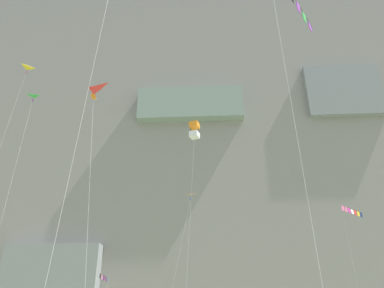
# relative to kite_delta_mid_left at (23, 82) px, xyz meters

# --- Properties ---
(cliff_face) EXTENTS (180.00, 32.15, 79.53)m
(cliff_face) POSITION_rel_kite_delta_mid_left_xyz_m (19.95, 32.65, 9.21)
(cliff_face) COLOR gray
(cliff_face) RESTS_ON ground
(kite_delta_mid_left) EXTENTS (1.63, 4.46, 32.09)m
(kite_delta_mid_left) POSITION_rel_kite_delta_mid_left_xyz_m (0.00, 0.00, 0.00)
(kite_delta_mid_left) COLOR yellow
(kite_delta_mid_left) RESTS_ON ground
(kite_delta_upper_mid) EXTENTS (3.33, 3.30, 16.57)m
(kite_delta_upper_mid) POSITION_rel_kite_delta_mid_left_xyz_m (20.51, 3.95, -15.07)
(kite_delta_upper_mid) COLOR orange
(kite_delta_upper_mid) RESTS_ON ground
(kite_banner_near_cliff) EXTENTS (3.73, 4.05, 16.02)m
(kite_banner_near_cliff) POSITION_rel_kite_delta_mid_left_xyz_m (40.27, 8.30, -15.18)
(kite_banner_near_cliff) COLOR black
(kite_banner_near_cliff) RESTS_ON ground
(kite_delta_mid_right) EXTENTS (3.02, 6.10, 25.20)m
(kite_delta_mid_right) POSITION_rel_kite_delta_mid_left_xyz_m (4.26, -4.21, -7.50)
(kite_delta_mid_right) COLOR green
(kite_delta_mid_right) RESTS_ON ground
(kite_delta_far_left) EXTENTS (3.63, 3.44, 18.08)m
(kite_delta_far_left) POSITION_rel_kite_delta_mid_left_xyz_m (14.63, -15.39, -13.04)
(kite_delta_far_left) COLOR red
(kite_delta_far_left) RESTS_ON ground
(kite_banner_low_right) EXTENTS (2.14, 6.42, 8.01)m
(kite_banner_low_right) POSITION_rel_kite_delta_mid_left_xyz_m (11.51, 4.52, -23.20)
(kite_banner_low_right) COLOR black
(kite_banner_low_right) RESTS_ON ground
(kite_box_mid_center) EXTENTS (1.63, 5.03, 26.01)m
(kite_box_mid_center) POSITION_rel_kite_delta_mid_left_xyz_m (21.27, 3.59, -5.60)
(kite_box_mid_center) COLOR orange
(kite_box_mid_center) RESTS_ON ground
(kite_banner_upper_left) EXTENTS (3.63, 5.68, 19.73)m
(kite_banner_upper_left) POSITION_rel_kite_delta_mid_left_xyz_m (27.86, -22.07, -11.66)
(kite_banner_upper_left) COLOR black
(kite_banner_upper_left) RESTS_ON ground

